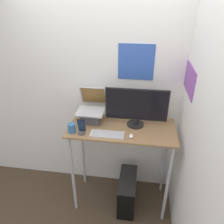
# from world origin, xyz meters

# --- Properties ---
(ground_plane) EXTENTS (12.00, 12.00, 0.00)m
(ground_plane) POSITION_xyz_m (0.00, 0.00, 0.00)
(ground_plane) COLOR #473828
(wall_back) EXTENTS (6.00, 0.06, 2.60)m
(wall_back) POSITION_xyz_m (0.00, 0.62, 1.30)
(wall_back) COLOR white
(wall_back) RESTS_ON ground_plane
(wall_side_right) EXTENTS (0.06, 6.00, 2.60)m
(wall_side_right) POSITION_xyz_m (0.66, 0.00, 1.30)
(wall_side_right) COLOR white
(wall_side_right) RESTS_ON ground_plane
(desk) EXTENTS (1.15, 0.54, 1.09)m
(desk) POSITION_xyz_m (0.00, 0.27, 0.91)
(desk) COLOR #936D47
(desk) RESTS_ON ground_plane
(laptop) EXTENTS (0.30, 0.34, 0.36)m
(laptop) POSITION_xyz_m (-0.36, 0.36, 1.19)
(laptop) COLOR #4C4C51
(laptop) RESTS_ON desk
(monitor) EXTENTS (0.66, 0.18, 0.42)m
(monitor) POSITION_xyz_m (0.14, 0.34, 1.30)
(monitor) COLOR black
(monitor) RESTS_ON desk
(keyboard) EXTENTS (0.35, 0.13, 0.02)m
(keyboard) POSITION_xyz_m (-0.13, 0.11, 1.10)
(keyboard) COLOR silver
(keyboard) RESTS_ON desk
(mouse) EXTENTS (0.04, 0.07, 0.03)m
(mouse) POSITION_xyz_m (0.11, 0.10, 1.11)
(mouse) COLOR white
(mouse) RESTS_ON desk
(cell_phone) EXTENTS (0.08, 0.07, 0.17)m
(cell_phone) POSITION_xyz_m (-0.40, 0.09, 1.15)
(cell_phone) COLOR #4C4C51
(cell_phone) RESTS_ON desk
(computer_tower) EXTENTS (0.20, 0.51, 0.42)m
(computer_tower) POSITION_xyz_m (0.09, 0.20, 0.21)
(computer_tower) COLOR black
(computer_tower) RESTS_ON ground_plane
(mug) EXTENTS (0.08, 0.08, 0.10)m
(mug) POSITION_xyz_m (-0.51, 0.11, 1.14)
(mug) COLOR #336699
(mug) RESTS_ON desk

